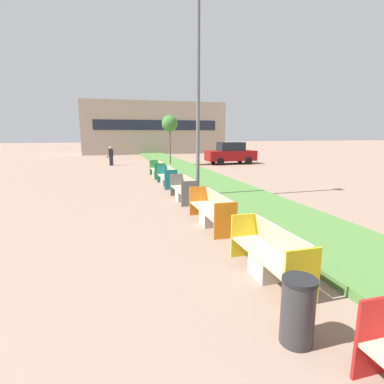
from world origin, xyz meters
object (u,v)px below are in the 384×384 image
object	(u,v)px
bench_teal_frame	(167,178)
bench_green_frame	(158,171)
street_lamp_post	(198,71)
sapling_tree_far	(170,124)
bench_yellow_frame	(270,258)
bench_orange_frame	(212,212)
parked_car_distant	(231,153)
bench_grey_frame	(184,191)
pedestrian_walking	(111,156)
litter_bin	(298,311)

from	to	relation	value
bench_teal_frame	bench_green_frame	world-z (taller)	same
street_lamp_post	sapling_tree_far	size ratio (longest dim) A/B	2.26
bench_yellow_frame	bench_green_frame	size ratio (longest dim) A/B	0.96
bench_orange_frame	parked_car_distant	bearing A→B (deg)	65.70
bench_green_frame	sapling_tree_far	world-z (taller)	sapling_tree_far
bench_grey_frame	sapling_tree_far	distance (m)	13.24
bench_teal_frame	parked_car_distant	distance (m)	11.74
bench_orange_frame	pedestrian_walking	bearing A→B (deg)	98.67
street_lamp_post	litter_bin	bearing A→B (deg)	-97.99
bench_orange_frame	sapling_tree_far	distance (m)	16.48
sapling_tree_far	litter_bin	bearing A→B (deg)	-96.95
sapling_tree_far	parked_car_distant	bearing A→B (deg)	-0.10
bench_orange_frame	street_lamp_post	size ratio (longest dim) A/B	0.26
bench_orange_frame	bench_green_frame	bearing A→B (deg)	90.02
pedestrian_walking	bench_grey_frame	bearing A→B (deg)	-79.33
bench_grey_frame	sapling_tree_far	world-z (taller)	sapling_tree_far
litter_bin	bench_green_frame	bearing A→B (deg)	87.78
litter_bin	bench_yellow_frame	bearing A→B (deg)	71.20
bench_grey_frame	bench_teal_frame	bearing A→B (deg)	89.95
bench_grey_frame	street_lamp_post	size ratio (longest dim) A/B	0.23
bench_grey_frame	pedestrian_walking	bearing A→B (deg)	100.67
parked_car_distant	street_lamp_post	bearing A→B (deg)	-117.30
bench_green_frame	parked_car_distant	distance (m)	9.50
bench_yellow_frame	pedestrian_walking	bearing A→B (deg)	97.30
bench_yellow_frame	bench_green_frame	world-z (taller)	same
street_lamp_post	pedestrian_walking	bearing A→B (deg)	103.18
bench_yellow_frame	bench_teal_frame	xyz separation A→B (m)	(0.00, 10.17, 0.01)
pedestrian_walking	street_lamp_post	bearing A→B (deg)	-76.82
bench_teal_frame	bench_green_frame	xyz separation A→B (m)	(-0.00, 3.11, -0.00)
bench_grey_frame	sapling_tree_far	bearing A→B (deg)	81.11
bench_yellow_frame	litter_bin	distance (m)	1.80
sapling_tree_far	bench_orange_frame	bearing A→B (deg)	-97.04
pedestrian_walking	sapling_tree_far	bearing A→B (deg)	-16.50
parked_car_distant	sapling_tree_far	bearing A→B (deg)	-179.55
litter_bin	sapling_tree_far	xyz separation A→B (m)	(2.57, 21.09, 2.90)
street_lamp_post	sapling_tree_far	xyz separation A→B (m)	(1.38, 12.60, -1.57)
pedestrian_walking	parked_car_distant	bearing A→B (deg)	-7.95
bench_teal_frame	parked_car_distant	world-z (taller)	parked_car_distant
litter_bin	parked_car_distant	size ratio (longest dim) A/B	0.21
bench_orange_frame	bench_grey_frame	distance (m)	3.34
bench_orange_frame	pedestrian_walking	world-z (taller)	pedestrian_walking
bench_green_frame	parked_car_distant	world-z (taller)	parked_car_distant
litter_bin	street_lamp_post	world-z (taller)	street_lamp_post
pedestrian_walking	bench_orange_frame	bearing A→B (deg)	-81.33
bench_teal_frame	street_lamp_post	distance (m)	5.69
bench_grey_frame	pedestrian_walking	size ratio (longest dim) A/B	1.31
bench_yellow_frame	bench_grey_frame	bearing A→B (deg)	90.00
bench_yellow_frame	parked_car_distant	bearing A→B (deg)	69.45
litter_bin	sapling_tree_far	size ratio (longest dim) A/B	0.22
bench_yellow_frame	litter_bin	bearing A→B (deg)	-108.80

